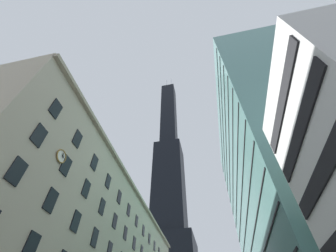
{
  "coord_description": "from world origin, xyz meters",
  "views": [
    {
      "loc": [
        4.44,
        -13.91,
        1.95
      ],
      "look_at": [
        -0.85,
        11.41,
        29.88
      ],
      "focal_mm": 22.76,
      "sensor_mm": 36.0,
      "label": 1
    }
  ],
  "objects": [
    {
      "name": "dark_skyscraper",
      "position": [
        -18.1,
        97.34,
        58.83
      ],
      "size": [
        25.33,
        25.33,
        194.58
      ],
      "color": "black",
      "rests_on": "ground"
    },
    {
      "name": "glass_office_midrise",
      "position": [
        18.47,
        30.79,
        26.58
      ],
      "size": [
        15.06,
        48.23,
        53.16
      ],
      "color": "slate",
      "rests_on": "ground"
    }
  ]
}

